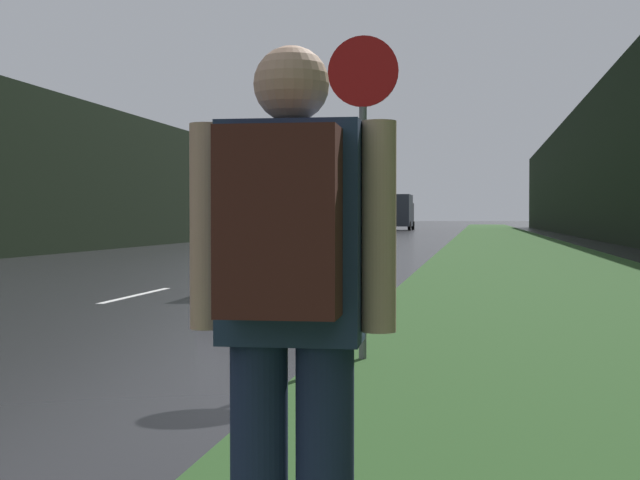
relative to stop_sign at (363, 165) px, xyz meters
The scene contains 10 objects.
grass_verge 30.84m from the stop_sign, 85.21° to the left, with size 6.00×240.00×0.02m, color #26471E.
lane_stripe_c 7.87m from the stop_sign, 127.11° to the left, with size 0.12×3.00×0.01m, color silver.
lane_stripe_d 14.02m from the stop_sign, 109.42° to the left, with size 0.12×3.00×0.01m, color silver.
lane_stripe_e 20.71m from the stop_sign, 102.95° to the left, with size 0.12×3.00×0.01m, color silver.
treeline_far_side 43.31m from the stop_sign, 110.01° to the left, with size 2.00×140.00×5.80m, color black.
treeline_near_side 41.66m from the stop_sign, 78.10° to the left, with size 2.00×140.00×8.83m, color black.
stop_sign is the anchor object (origin of this frame).
hitchhiker_with_backpack 5.52m from the stop_sign, 84.99° to the right, with size 0.64×0.44×1.84m.
car_passing_near 8.23m from the stop_sign, 108.05° to the left, with size 1.88×4.18×1.33m.
delivery_truck 81.88m from the stop_sign, 94.71° to the left, with size 2.54×7.73×3.55m.
Camera 1 is at (5.66, 1.24, 1.32)m, focal length 50.00 mm.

